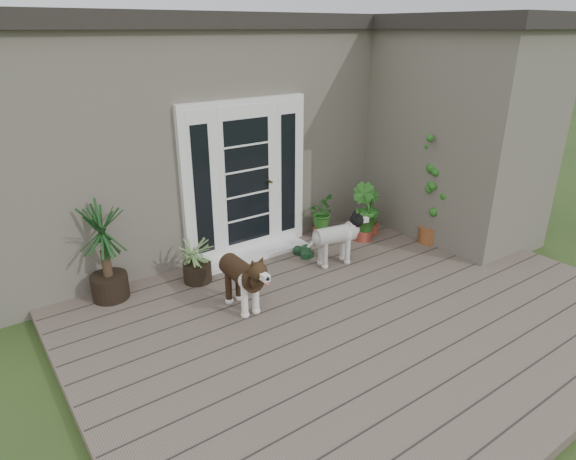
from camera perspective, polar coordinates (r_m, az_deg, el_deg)
deck at (r=5.79m, az=8.76°, el=-9.83°), size 6.20×4.60×0.12m
house_main at (r=8.59m, az=-11.02°, el=11.47°), size 7.40×4.00×3.10m
roof_main at (r=8.44m, az=-11.91°, el=22.51°), size 7.60×4.20×0.20m
house_wing at (r=8.01m, az=19.11°, el=9.89°), size 1.60×2.40×3.10m
roof_wing at (r=7.85m, az=20.73°, el=21.67°), size 1.80×2.60×0.20m
door_unit at (r=6.81m, az=-4.88°, el=5.89°), size 1.90×0.14×2.15m
door_step at (r=7.02m, az=-3.76°, el=-2.72°), size 1.60×0.40×0.05m
brindle_dog at (r=5.61m, az=-5.39°, el=-6.04°), size 0.35×0.81×0.67m
white_dog at (r=6.67m, az=5.43°, el=-1.48°), size 0.80×0.46×0.63m
spider_plant at (r=6.30m, az=-10.55°, el=-3.21°), size 0.75×0.75×0.64m
yucca at (r=6.07m, az=-20.43°, el=-2.50°), size 0.94×0.94×1.18m
herb_a at (r=7.56m, az=3.78°, el=1.21°), size 0.60×0.60×0.55m
herb_b at (r=7.49m, az=8.74°, el=1.21°), size 0.50×0.50×0.65m
herb_c at (r=7.78m, az=9.43°, el=1.55°), size 0.37×0.37×0.54m
sapling at (r=7.45m, az=16.61°, el=4.75°), size 0.62×0.62×1.72m
clog_left at (r=6.98m, az=1.80°, el=-2.60°), size 0.25×0.37×0.10m
clog_right at (r=6.99m, az=2.07°, el=-2.57°), size 0.34×0.36×0.10m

